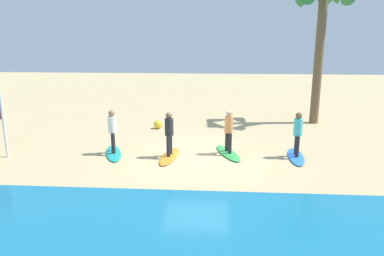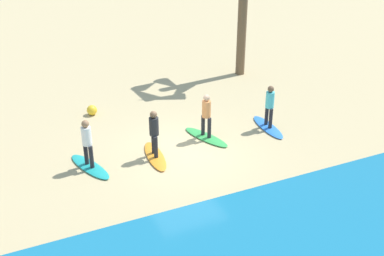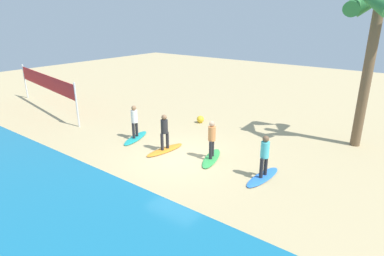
{
  "view_description": "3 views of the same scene",
  "coord_description": "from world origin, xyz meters",
  "views": [
    {
      "loc": [
        -0.73,
        13.07,
        4.52
      ],
      "look_at": [
        0.22,
        -0.6,
        1.02
      ],
      "focal_mm": 34.81,
      "sensor_mm": 36.0,
      "label": 1
    },
    {
      "loc": [
        5.76,
        13.35,
        8.19
      ],
      "look_at": [
        -0.12,
        0.45,
        1.12
      ],
      "focal_mm": 44.74,
      "sensor_mm": 36.0,
      "label": 2
    },
    {
      "loc": [
        -8.22,
        9.97,
        5.88
      ],
      "look_at": [
        -0.26,
        -0.44,
        1.28
      ],
      "focal_mm": 30.13,
      "sensor_mm": 36.0,
      "label": 3
    }
  ],
  "objects": [
    {
      "name": "surfer_orange",
      "position": [
        1.02,
        -0.08,
        1.04
      ],
      "size": [
        0.32,
        0.46,
        1.64
      ],
      "color": "#232328",
      "rests_on": "surfboard_orange"
    },
    {
      "name": "surfer_teal",
      "position": [
        3.22,
        -0.32,
        1.04
      ],
      "size": [
        0.32,
        0.44,
        1.64
      ],
      "color": "#232328",
      "rests_on": "surfboard_teal"
    },
    {
      "name": "surfer_green",
      "position": [
        -1.18,
        -0.62,
        1.04
      ],
      "size": [
        0.32,
        0.44,
        1.64
      ],
      "color": "#232328",
      "rests_on": "surfboard_green"
    },
    {
      "name": "surfboard_green",
      "position": [
        -1.18,
        -0.62,
        0.04
      ],
      "size": [
        1.22,
        2.17,
        0.09
      ],
      "primitive_type": "ellipsoid",
      "rotation": [
        0.0,
        0.0,
        1.91
      ],
      "color": "green",
      "rests_on": "ground"
    },
    {
      "name": "surfer_blue",
      "position": [
        -3.7,
        -0.39,
        1.04
      ],
      "size": [
        0.32,
        0.46,
        1.64
      ],
      "color": "#232328",
      "rests_on": "surfboard_blue"
    },
    {
      "name": "beach_ball",
      "position": [
        2.14,
        -4.38,
        0.21
      ],
      "size": [
        0.42,
        0.42,
        0.42
      ],
      "primitive_type": "sphere",
      "color": "yellow",
      "rests_on": "ground"
    },
    {
      "name": "surfboard_teal",
      "position": [
        3.22,
        -0.32,
        0.04
      ],
      "size": [
        1.2,
        2.17,
        0.09
      ],
      "primitive_type": "ellipsoid",
      "rotation": [
        0.0,
        0.0,
        1.89
      ],
      "color": "teal",
      "rests_on": "ground"
    },
    {
      "name": "surfboard_blue",
      "position": [
        -3.7,
        -0.39,
        0.04
      ],
      "size": [
        0.71,
        2.14,
        0.09
      ],
      "primitive_type": "ellipsoid",
      "rotation": [
        0.0,
        0.0,
        1.5
      ],
      "color": "blue",
      "rests_on": "ground"
    },
    {
      "name": "surfboard_orange",
      "position": [
        1.02,
        -0.08,
        0.04
      ],
      "size": [
        0.79,
        2.15,
        0.09
      ],
      "primitive_type": "ellipsoid",
      "rotation": [
        0.0,
        0.0,
        1.46
      ],
      "color": "orange",
      "rests_on": "ground"
    },
    {
      "name": "ground_plane",
      "position": [
        0.0,
        0.0,
        0.0
      ],
      "size": [
        60.0,
        60.0,
        0.0
      ],
      "primitive_type": "plane",
      "color": "tan"
    }
  ]
}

